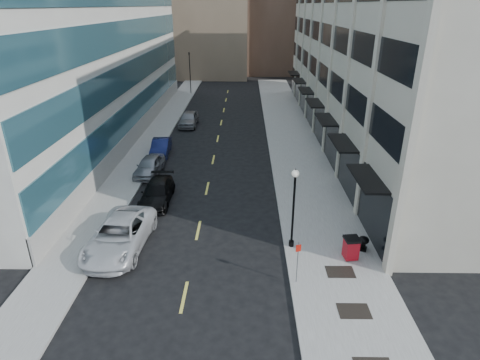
{
  "coord_description": "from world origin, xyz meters",
  "views": [
    {
      "loc": [
        2.81,
        -12.8,
        12.43
      ],
      "look_at": [
        2.49,
        9.32,
        2.74
      ],
      "focal_mm": 30.0,
      "sensor_mm": 36.0,
      "label": 1
    }
  ],
  "objects_px": {
    "car_blue_sedan": "(161,147)",
    "trash_bin": "(351,247)",
    "car_white_van": "(119,235)",
    "car_grey_sedan": "(189,119)",
    "sign_post": "(298,256)",
    "traffic_signal": "(189,55)",
    "urn_planter": "(363,242)",
    "car_silver_sedan": "(149,166)",
    "lamppost": "(294,202)",
    "car_black_pickup": "(157,193)"
  },
  "relations": [
    {
      "from": "car_blue_sedan",
      "to": "trash_bin",
      "type": "relative_size",
      "value": 3.41
    },
    {
      "from": "traffic_signal",
      "to": "car_grey_sedan",
      "type": "xyz_separation_m",
      "value": [
        1.99,
        -17.34,
        -4.92
      ]
    },
    {
      "from": "car_silver_sedan",
      "to": "car_blue_sedan",
      "type": "height_order",
      "value": "car_silver_sedan"
    },
    {
      "from": "car_grey_sedan",
      "to": "trash_bin",
      "type": "distance_m",
      "value": 28.26
    },
    {
      "from": "car_silver_sedan",
      "to": "car_grey_sedan",
      "type": "distance_m",
      "value": 14.09
    },
    {
      "from": "car_blue_sedan",
      "to": "car_silver_sedan",
      "type": "bearing_deg",
      "value": -93.17
    },
    {
      "from": "car_white_van",
      "to": "car_black_pickup",
      "type": "distance_m",
      "value": 5.84
    },
    {
      "from": "sign_post",
      "to": "car_grey_sedan",
      "type": "bearing_deg",
      "value": 89.71
    },
    {
      "from": "car_blue_sedan",
      "to": "car_black_pickup",
      "type": "bearing_deg",
      "value": -83.55
    },
    {
      "from": "car_white_van",
      "to": "trash_bin",
      "type": "xyz_separation_m",
      "value": [
        12.43,
        -0.99,
        -0.03
      ]
    },
    {
      "from": "car_grey_sedan",
      "to": "urn_planter",
      "type": "bearing_deg",
      "value": -61.96
    },
    {
      "from": "car_white_van",
      "to": "traffic_signal",
      "type": "bearing_deg",
      "value": 95.36
    },
    {
      "from": "car_black_pickup",
      "to": "urn_planter",
      "type": "bearing_deg",
      "value": -26.06
    },
    {
      "from": "car_white_van",
      "to": "car_grey_sedan",
      "type": "relative_size",
      "value": 1.29
    },
    {
      "from": "car_blue_sedan",
      "to": "sign_post",
      "type": "bearing_deg",
      "value": -64.17
    },
    {
      "from": "car_black_pickup",
      "to": "car_grey_sedan",
      "type": "height_order",
      "value": "car_grey_sedan"
    },
    {
      "from": "traffic_signal",
      "to": "sign_post",
      "type": "bearing_deg",
      "value": -76.51
    },
    {
      "from": "traffic_signal",
      "to": "car_black_pickup",
      "type": "relative_size",
      "value": 1.46
    },
    {
      "from": "car_blue_sedan",
      "to": "trash_bin",
      "type": "xyz_separation_m",
      "value": [
        13.16,
        -16.2,
        0.12
      ]
    },
    {
      "from": "car_black_pickup",
      "to": "car_grey_sedan",
      "type": "relative_size",
      "value": 1.02
    },
    {
      "from": "car_blue_sedan",
      "to": "car_grey_sedan",
      "type": "bearing_deg",
      "value": 79.05
    },
    {
      "from": "car_white_van",
      "to": "car_blue_sedan",
      "type": "bearing_deg",
      "value": 96.14
    },
    {
      "from": "car_blue_sedan",
      "to": "urn_planter",
      "type": "height_order",
      "value": "car_blue_sedan"
    },
    {
      "from": "car_grey_sedan",
      "to": "urn_planter",
      "type": "distance_m",
      "value": 27.92
    },
    {
      "from": "traffic_signal",
      "to": "urn_planter",
      "type": "distance_m",
      "value": 44.96
    },
    {
      "from": "car_black_pickup",
      "to": "trash_bin",
      "type": "relative_size",
      "value": 3.85
    },
    {
      "from": "car_black_pickup",
      "to": "lamppost",
      "type": "relative_size",
      "value": 1.03
    },
    {
      "from": "sign_post",
      "to": "car_white_van",
      "type": "bearing_deg",
      "value": 144.26
    },
    {
      "from": "car_black_pickup",
      "to": "traffic_signal",
      "type": "bearing_deg",
      "value": 93.13
    },
    {
      "from": "car_white_van",
      "to": "car_black_pickup",
      "type": "relative_size",
      "value": 1.27
    },
    {
      "from": "trash_bin",
      "to": "sign_post",
      "type": "distance_m",
      "value": 3.75
    },
    {
      "from": "traffic_signal",
      "to": "trash_bin",
      "type": "height_order",
      "value": "traffic_signal"
    },
    {
      "from": "trash_bin",
      "to": "car_grey_sedan",
      "type": "bearing_deg",
      "value": 107.01
    },
    {
      "from": "car_grey_sedan",
      "to": "sign_post",
      "type": "height_order",
      "value": "sign_post"
    },
    {
      "from": "lamppost",
      "to": "urn_planter",
      "type": "distance_m",
      "value": 4.47
    },
    {
      "from": "car_silver_sedan",
      "to": "car_black_pickup",
      "type": "bearing_deg",
      "value": -66.01
    },
    {
      "from": "car_blue_sedan",
      "to": "urn_planter",
      "type": "xyz_separation_m",
      "value": [
        14.04,
        -15.39,
        -0.05
      ]
    },
    {
      "from": "car_white_van",
      "to": "car_black_pickup",
      "type": "height_order",
      "value": "car_white_van"
    },
    {
      "from": "lamppost",
      "to": "traffic_signal",
      "type": "bearing_deg",
      "value": 104.58
    },
    {
      "from": "traffic_signal",
      "to": "car_white_van",
      "type": "distance_m",
      "value": 42.31
    },
    {
      "from": "car_black_pickup",
      "to": "car_silver_sedan",
      "type": "xyz_separation_m",
      "value": [
        -1.6,
        4.86,
        0.03
      ]
    },
    {
      "from": "sign_post",
      "to": "urn_planter",
      "type": "relative_size",
      "value": 2.76
    },
    {
      "from": "traffic_signal",
      "to": "car_black_pickup",
      "type": "height_order",
      "value": "traffic_signal"
    },
    {
      "from": "car_blue_sedan",
      "to": "urn_planter",
      "type": "relative_size",
      "value": 5.19
    },
    {
      "from": "car_black_pickup",
      "to": "trash_bin",
      "type": "xyz_separation_m",
      "value": [
        11.56,
        -6.76,
        0.12
      ]
    },
    {
      "from": "car_white_van",
      "to": "urn_planter",
      "type": "distance_m",
      "value": 13.32
    },
    {
      "from": "car_white_van",
      "to": "urn_planter",
      "type": "height_order",
      "value": "car_white_van"
    },
    {
      "from": "car_silver_sedan",
      "to": "trash_bin",
      "type": "xyz_separation_m",
      "value": [
        13.16,
        -11.62,
        0.1
      ]
    },
    {
      "from": "car_white_van",
      "to": "sign_post",
      "type": "bearing_deg",
      "value": -14.37
    },
    {
      "from": "car_silver_sedan",
      "to": "sign_post",
      "type": "xyz_separation_m",
      "value": [
        10.1,
        -13.64,
        0.89
      ]
    }
  ]
}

